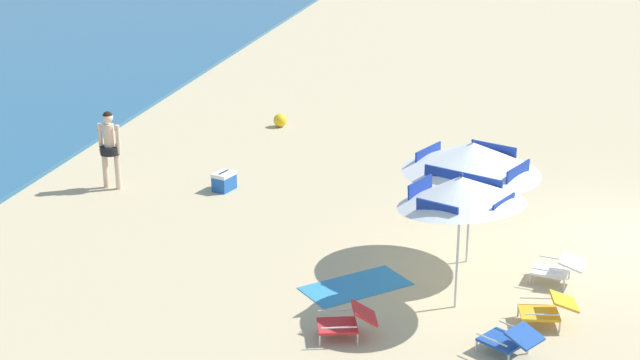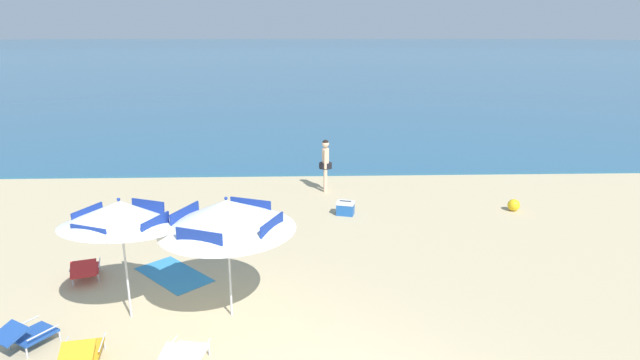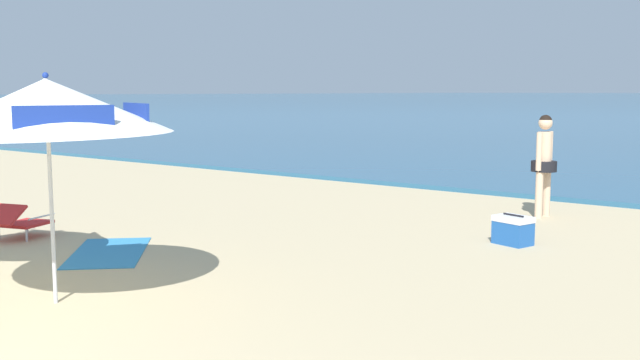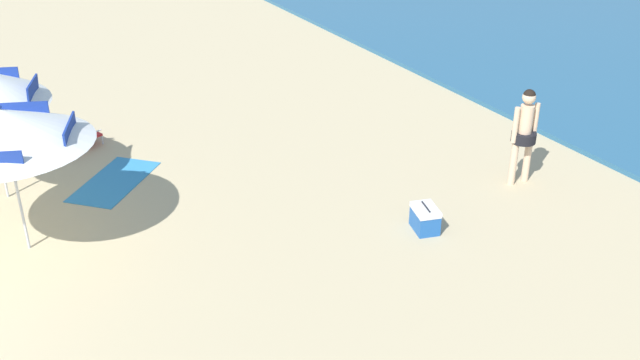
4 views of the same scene
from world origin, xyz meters
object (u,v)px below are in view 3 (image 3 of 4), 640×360
at_px(person_standing_near_shore, 544,158).
at_px(beach_towel, 109,252).
at_px(cooler_box, 513,230).
at_px(lounge_chair_facing_sea, 19,221).
at_px(beach_umbrella_striped_second, 47,107).

relative_size(person_standing_near_shore, beach_towel, 0.96).
distance_m(person_standing_near_shore, beach_towel, 7.17).
bearing_deg(cooler_box, lounge_chair_facing_sea, -145.67).
bearing_deg(person_standing_near_shore, beach_towel, -120.14).
xyz_separation_m(beach_umbrella_striped_second, beach_towel, (-1.48, 1.72, -1.96)).
bearing_deg(person_standing_near_shore, lounge_chair_facing_sea, -129.99).
distance_m(cooler_box, beach_towel, 5.51).
relative_size(cooler_box, beach_towel, 0.32).
bearing_deg(lounge_chair_facing_sea, beach_towel, 7.17).
height_order(beach_umbrella_striped_second, person_standing_near_shore, beach_umbrella_striped_second).
height_order(lounge_chair_facing_sea, cooler_box, lounge_chair_facing_sea).
xyz_separation_m(cooler_box, beach_towel, (-4.03, -3.74, -0.20)).
height_order(cooler_box, beach_towel, cooler_box).
bearing_deg(beach_towel, lounge_chair_facing_sea, -172.83).
relative_size(beach_umbrella_striped_second, lounge_chair_facing_sea, 3.38).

